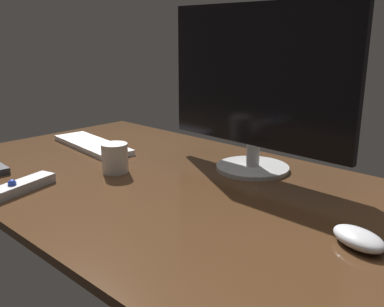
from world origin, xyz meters
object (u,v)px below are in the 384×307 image
object	(u,v)px
computer_mouse	(359,238)
media_remote	(21,186)
monitor	(256,87)
coffee_mug	(115,158)
keyboard	(92,145)

from	to	relation	value
computer_mouse	media_remote	bearing A→B (deg)	-135.96
monitor	media_remote	world-z (taller)	monitor
computer_mouse	coffee_mug	bearing A→B (deg)	-154.43
monitor	coffee_mug	bearing A→B (deg)	-131.76
keyboard	computer_mouse	size ratio (longest dim) A/B	3.29
monitor	media_remote	xyz separation A→B (cm)	(-32.29, -54.21, -22.68)
media_remote	coffee_mug	xyz separation A→B (cm)	(5.06, 25.54, 2.94)
keyboard	coffee_mug	world-z (taller)	coffee_mug
media_remote	coffee_mug	world-z (taller)	coffee_mug
keyboard	media_remote	world-z (taller)	media_remote
monitor	keyboard	bearing A→B (deg)	-160.90
monitor	computer_mouse	bearing A→B (deg)	-28.85
computer_mouse	coffee_mug	distance (cm)	68.83
keyboard	computer_mouse	xyz separation A→B (cm)	(96.96, -7.17, 0.73)
computer_mouse	media_remote	xyz separation A→B (cm)	(-73.71, -29.71, -0.33)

